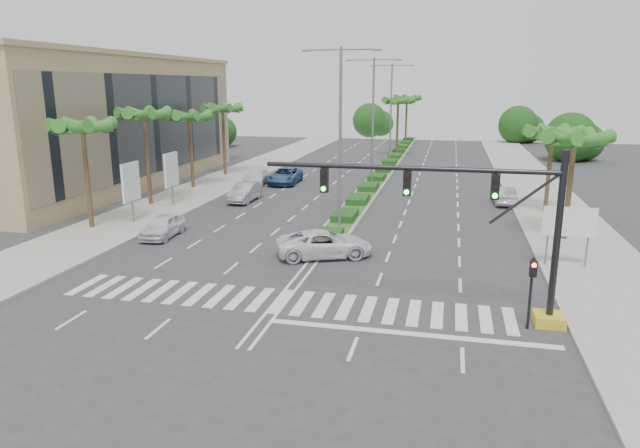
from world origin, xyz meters
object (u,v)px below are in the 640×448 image
(car_parked_c, at_px, (285,176))
(car_parked_b, at_px, (245,193))
(car_parked_a, at_px, (163,226))
(car_parked_d, at_px, (256,177))
(car_crossing, at_px, (324,244))
(car_right, at_px, (504,195))

(car_parked_c, bearing_deg, car_parked_b, -97.43)
(car_parked_a, xyz_separation_m, car_parked_d, (-0.68, 20.40, 0.00))
(car_parked_a, relative_size, car_crossing, 0.77)
(car_crossing, relative_size, car_right, 1.25)
(car_parked_a, distance_m, car_parked_b, 12.14)
(car_parked_a, distance_m, car_parked_c, 21.40)
(car_crossing, bearing_deg, car_parked_d, 5.24)
(car_parked_b, height_order, car_crossing, car_crossing)
(car_parked_a, xyz_separation_m, car_right, (22.39, 15.87, 0.01))
(car_parked_d, relative_size, car_right, 1.13)
(car_right, bearing_deg, car_parked_d, -13.70)
(car_parked_a, distance_m, car_crossing, 11.30)
(car_parked_b, height_order, car_right, car_parked_b)
(car_parked_b, xyz_separation_m, car_parked_c, (0.83, 9.22, 0.03))
(car_parked_d, bearing_deg, car_parked_b, -83.17)
(car_parked_b, relative_size, car_crossing, 0.84)
(car_parked_b, relative_size, car_parked_c, 0.81)
(car_right, bearing_deg, car_parked_a, 32.74)
(car_parked_c, distance_m, car_crossing, 24.97)
(car_parked_d, xyz_separation_m, car_crossing, (11.81, -22.34, 0.04))
(car_parked_a, distance_m, car_parked_d, 20.41)
(car_parked_a, bearing_deg, car_crossing, -12.62)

